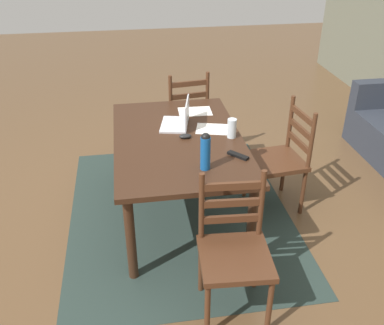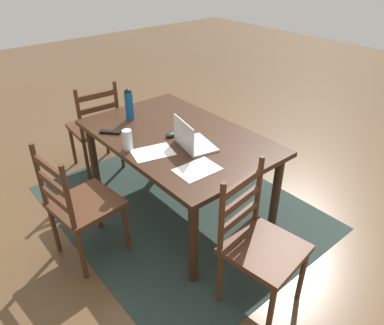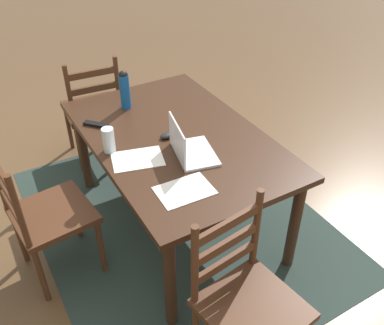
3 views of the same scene
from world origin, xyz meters
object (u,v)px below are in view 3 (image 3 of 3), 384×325
object	(u,v)px
chair_left_far	(247,302)
water_bottle	(125,89)
laptop	(187,148)
chair_right_far	(93,110)
tv_remote	(96,125)
drinking_glass	(109,140)
chair_far_head	(46,215)
computer_mouse	(167,135)
dining_table	(176,147)

from	to	relation	value
chair_left_far	water_bottle	distance (m)	1.64
chair_left_far	laptop	size ratio (longest dim) A/B	2.63
chair_right_far	tv_remote	xyz separation A→B (m)	(-0.71, 0.19, 0.28)
laptop	drinking_glass	distance (m)	0.47
water_bottle	drinking_glass	distance (m)	0.55
drinking_glass	tv_remote	size ratio (longest dim) A/B	0.92
water_bottle	laptop	bearing A→B (deg)	-173.86
chair_right_far	tv_remote	size ratio (longest dim) A/B	5.59
chair_far_head	laptop	bearing A→B (deg)	-105.21
chair_left_far	chair_right_far	bearing A→B (deg)	-0.07
chair_left_far	computer_mouse	world-z (taller)	chair_left_far
dining_table	laptop	xyz separation A→B (m)	(-0.23, 0.05, 0.14)
tv_remote	chair_far_head	bearing A→B (deg)	-3.45
chair_far_head	computer_mouse	xyz separation A→B (m)	(0.01, -0.82, 0.29)
dining_table	computer_mouse	size ratio (longest dim) A/B	15.89
dining_table	laptop	size ratio (longest dim) A/B	4.40
drinking_glass	chair_left_far	bearing A→B (deg)	-169.18
water_bottle	computer_mouse	bearing A→B (deg)	-172.05
dining_table	drinking_glass	world-z (taller)	drinking_glass
dining_table	laptop	distance (m)	0.28
chair_right_far	chair_left_far	world-z (taller)	same
dining_table	drinking_glass	xyz separation A→B (m)	(0.05, 0.43, 0.16)
drinking_glass	computer_mouse	xyz separation A→B (m)	(-0.04, -0.37, -0.06)
computer_mouse	laptop	bearing A→B (deg)	-179.05
water_bottle	computer_mouse	size ratio (longest dim) A/B	2.77
dining_table	drinking_glass	size ratio (longest dim) A/B	10.19
chair_right_far	laptop	distance (m)	1.36
chair_left_far	drinking_glass	distance (m)	1.20
tv_remote	dining_table	bearing A→B (deg)	95.87
chair_far_head	drinking_glass	bearing A→B (deg)	-83.50
water_bottle	chair_left_far	bearing A→B (deg)	176.99
laptop	chair_right_far	bearing A→B (deg)	6.91
tv_remote	chair_left_far	bearing A→B (deg)	56.18
drinking_glass	chair_right_far	bearing A→B (deg)	-11.93
chair_right_far	chair_left_far	distance (m)	2.17
drinking_glass	computer_mouse	size ratio (longest dim) A/B	1.56
dining_table	chair_right_far	xyz separation A→B (m)	(1.08, 0.21, -0.19)
chair_far_head	water_bottle	size ratio (longest dim) A/B	3.43
chair_far_head	water_bottle	world-z (taller)	water_bottle
water_bottle	tv_remote	xyz separation A→B (m)	(-0.13, 0.27, -0.13)
laptop	water_bottle	xyz separation A→B (m)	(0.73, 0.08, 0.09)
dining_table	tv_remote	world-z (taller)	tv_remote
dining_table	chair_far_head	bearing A→B (deg)	90.29
dining_table	water_bottle	distance (m)	0.57
computer_mouse	tv_remote	xyz separation A→B (m)	(0.36, 0.34, -0.01)
chair_right_far	laptop	bearing A→B (deg)	-173.09
tv_remote	water_bottle	bearing A→B (deg)	164.73
water_bottle	drinking_glass	xyz separation A→B (m)	(-0.45, 0.30, -0.07)
chair_far_head	water_bottle	xyz separation A→B (m)	(0.51, -0.75, 0.42)
dining_table	chair_left_far	xyz separation A→B (m)	(-1.08, 0.21, -0.19)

